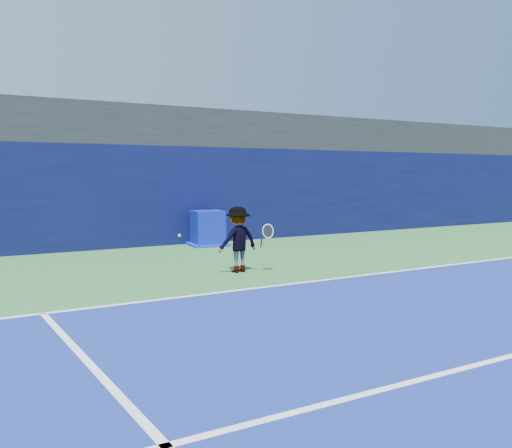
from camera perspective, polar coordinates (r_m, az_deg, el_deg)
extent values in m
plane|color=#306A33|center=(9.24, 16.19, -8.66)|extent=(80.00, 80.00, 0.00)
cube|color=white|center=(11.44, 5.07, -5.81)|extent=(24.00, 0.10, 0.01)
cube|color=black|center=(18.84, -10.42, 9.33)|extent=(36.00, 3.00, 1.20)
cube|color=#0A0E3B|center=(17.86, -9.19, 2.85)|extent=(36.00, 1.00, 3.00)
cube|color=#0B179D|center=(17.27, -4.85, -0.41)|extent=(1.00, 1.00, 1.06)
cube|color=#0D26BF|center=(17.32, -4.84, -2.03)|extent=(1.25, 1.25, 0.07)
imported|color=silver|center=(12.51, -1.82, -1.56)|extent=(0.96, 0.59, 1.44)
cylinder|color=black|center=(12.53, 0.54, -1.88)|extent=(0.07, 0.13, 0.23)
torus|color=white|center=(12.54, 1.20, -0.73)|extent=(0.27, 0.15, 0.26)
cylinder|color=black|center=(12.54, 1.20, -0.73)|extent=(0.22, 0.11, 0.22)
sphere|color=#BED217|center=(13.39, -7.67, -1.15)|extent=(0.07, 0.07, 0.07)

